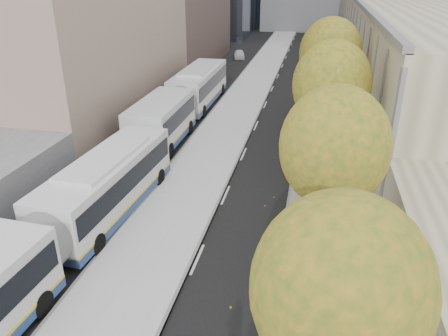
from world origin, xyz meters
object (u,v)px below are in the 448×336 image
(bus_shelter, at_px, (386,252))
(distant_car, at_px, (239,54))
(bus_near, at_px, (62,225))
(bus_far, at_px, (185,98))

(bus_shelter, relative_size, distant_car, 1.26)
(bus_shelter, relative_size, bus_near, 0.24)
(bus_shelter, relative_size, bus_far, 0.23)
(bus_shelter, xyz_separation_m, bus_near, (-12.92, 0.01, -0.56))
(bus_shelter, distance_m, bus_near, 12.93)
(bus_far, bearing_deg, bus_near, -88.89)
(bus_shelter, bearing_deg, distant_car, 106.24)
(bus_near, bearing_deg, distant_car, 93.98)
(bus_shelter, height_order, distant_car, bus_shelter)
(distant_car, bearing_deg, bus_near, -101.10)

